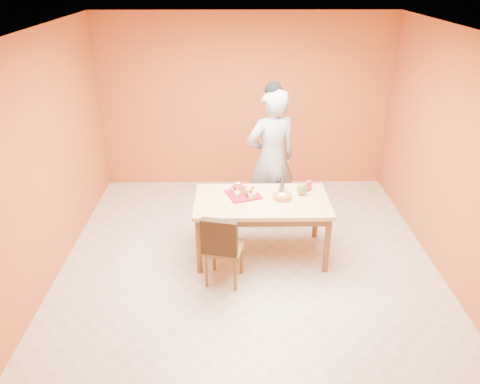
{
  "coord_description": "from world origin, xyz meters",
  "views": [
    {
      "loc": [
        -0.17,
        -4.61,
        3.28
      ],
      "look_at": [
        -0.1,
        0.3,
        0.88
      ],
      "focal_mm": 35.0,
      "sensor_mm": 36.0,
      "label": 1
    }
  ],
  "objects_px": {
    "dining_table": "(262,207)",
    "sponge_cake": "(282,197)",
    "egg_ornament": "(302,189)",
    "red_dinner_plate": "(241,188)",
    "checker_tin": "(306,189)",
    "pastry_platter": "(243,194)",
    "person": "(271,159)",
    "magenta_glass": "(309,185)",
    "dining_chair": "(224,247)"
  },
  "relations": [
    {
      "from": "magenta_glass",
      "to": "checker_tin",
      "type": "bearing_deg",
      "value": -145.81
    },
    {
      "from": "person",
      "to": "egg_ornament",
      "type": "height_order",
      "value": "person"
    },
    {
      "from": "pastry_platter",
      "to": "red_dinner_plate",
      "type": "distance_m",
      "value": 0.18
    },
    {
      "from": "sponge_cake",
      "to": "checker_tin",
      "type": "height_order",
      "value": "sponge_cake"
    },
    {
      "from": "sponge_cake",
      "to": "magenta_glass",
      "type": "xyz_separation_m",
      "value": [
        0.36,
        0.28,
        0.02
      ]
    },
    {
      "from": "sponge_cake",
      "to": "egg_ornament",
      "type": "height_order",
      "value": "egg_ornament"
    },
    {
      "from": "dining_chair",
      "to": "pastry_platter",
      "type": "height_order",
      "value": "dining_chair"
    },
    {
      "from": "dining_chair",
      "to": "magenta_glass",
      "type": "xyz_separation_m",
      "value": [
        1.04,
        0.84,
        0.35
      ]
    },
    {
      "from": "egg_ornament",
      "to": "sponge_cake",
      "type": "bearing_deg",
      "value": -151.79
    },
    {
      "from": "red_dinner_plate",
      "to": "sponge_cake",
      "type": "relative_size",
      "value": 1.11
    },
    {
      "from": "red_dinner_plate",
      "to": "egg_ornament",
      "type": "relative_size",
      "value": 1.66
    },
    {
      "from": "egg_ornament",
      "to": "magenta_glass",
      "type": "height_order",
      "value": "egg_ornament"
    },
    {
      "from": "red_dinner_plate",
      "to": "checker_tin",
      "type": "bearing_deg",
      "value": -3.77
    },
    {
      "from": "dining_chair",
      "to": "pastry_platter",
      "type": "relative_size",
      "value": 2.46
    },
    {
      "from": "pastry_platter",
      "to": "checker_tin",
      "type": "bearing_deg",
      "value": 9.43
    },
    {
      "from": "dining_table",
      "to": "checker_tin",
      "type": "distance_m",
      "value": 0.62
    },
    {
      "from": "red_dinner_plate",
      "to": "egg_ornament",
      "type": "distance_m",
      "value": 0.76
    },
    {
      "from": "red_dinner_plate",
      "to": "dining_table",
      "type": "bearing_deg",
      "value": -50.9
    },
    {
      "from": "dining_table",
      "to": "red_dinner_plate",
      "type": "bearing_deg",
      "value": 129.1
    },
    {
      "from": "dining_table",
      "to": "magenta_glass",
      "type": "bearing_deg",
      "value": 24.79
    },
    {
      "from": "magenta_glass",
      "to": "sponge_cake",
      "type": "bearing_deg",
      "value": -141.72
    },
    {
      "from": "dining_chair",
      "to": "person",
      "type": "xyz_separation_m",
      "value": [
        0.61,
        1.37,
        0.49
      ]
    },
    {
      "from": "red_dinner_plate",
      "to": "checker_tin",
      "type": "relative_size",
      "value": 2.34
    },
    {
      "from": "person",
      "to": "egg_ornament",
      "type": "xyz_separation_m",
      "value": [
        0.32,
        -0.69,
        -0.12
      ]
    },
    {
      "from": "dining_chair",
      "to": "sponge_cake",
      "type": "bearing_deg",
      "value": 52.26
    },
    {
      "from": "person",
      "to": "magenta_glass",
      "type": "height_order",
      "value": "person"
    },
    {
      "from": "dining_table",
      "to": "dining_chair",
      "type": "xyz_separation_m",
      "value": [
        -0.45,
        -0.57,
        -0.2
      ]
    },
    {
      "from": "person",
      "to": "sponge_cake",
      "type": "bearing_deg",
      "value": 75.24
    },
    {
      "from": "dining_chair",
      "to": "egg_ornament",
      "type": "distance_m",
      "value": 1.21
    },
    {
      "from": "red_dinner_plate",
      "to": "magenta_glass",
      "type": "relative_size",
      "value": 2.3
    },
    {
      "from": "pastry_platter",
      "to": "dining_chair",
      "type": "bearing_deg",
      "value": -108.2
    },
    {
      "from": "pastry_platter",
      "to": "sponge_cake",
      "type": "xyz_separation_m",
      "value": [
        0.46,
        -0.13,
        0.03
      ]
    },
    {
      "from": "magenta_glass",
      "to": "checker_tin",
      "type": "height_order",
      "value": "magenta_glass"
    },
    {
      "from": "dining_table",
      "to": "sponge_cake",
      "type": "relative_size",
      "value": 6.96
    },
    {
      "from": "pastry_platter",
      "to": "red_dinner_plate",
      "type": "xyz_separation_m",
      "value": [
        -0.02,
        0.18,
        -0.0
      ]
    },
    {
      "from": "person",
      "to": "sponge_cake",
      "type": "relative_size",
      "value": 8.29
    },
    {
      "from": "dining_chair",
      "to": "checker_tin",
      "type": "height_order",
      "value": "dining_chair"
    },
    {
      "from": "dining_table",
      "to": "sponge_cake",
      "type": "distance_m",
      "value": 0.27
    },
    {
      "from": "dining_chair",
      "to": "red_dinner_plate",
      "type": "xyz_separation_m",
      "value": [
        0.2,
        0.87,
        0.3
      ]
    },
    {
      "from": "red_dinner_plate",
      "to": "person",
      "type": "bearing_deg",
      "value": 50.88
    },
    {
      "from": "dining_table",
      "to": "pastry_platter",
      "type": "relative_size",
      "value": 4.39
    },
    {
      "from": "dining_table",
      "to": "checker_tin",
      "type": "height_order",
      "value": "checker_tin"
    },
    {
      "from": "dining_table",
      "to": "magenta_glass",
      "type": "distance_m",
      "value": 0.67
    },
    {
      "from": "dining_table",
      "to": "person",
      "type": "height_order",
      "value": "person"
    },
    {
      "from": "dining_chair",
      "to": "checker_tin",
      "type": "distance_m",
      "value": 1.33
    },
    {
      "from": "dining_table",
      "to": "sponge_cake",
      "type": "xyz_separation_m",
      "value": [
        0.24,
        -0.01,
        0.13
      ]
    },
    {
      "from": "checker_tin",
      "to": "sponge_cake",
      "type": "bearing_deg",
      "value": -141.24
    },
    {
      "from": "person",
      "to": "checker_tin",
      "type": "xyz_separation_m",
      "value": [
        0.39,
        -0.55,
        -0.18
      ]
    },
    {
      "from": "checker_tin",
      "to": "pastry_platter",
      "type": "bearing_deg",
      "value": -170.57
    },
    {
      "from": "magenta_glass",
      "to": "pastry_platter",
      "type": "bearing_deg",
      "value": -169.2
    }
  ]
}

